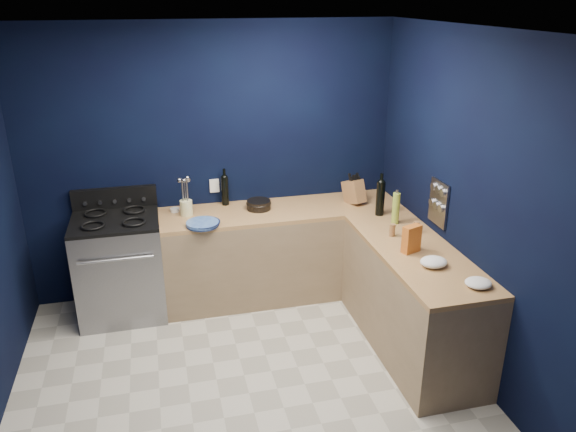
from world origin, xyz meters
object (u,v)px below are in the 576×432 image
object	(u,v)px
plate_stack	(202,224)
utensil_crock	(186,208)
gas_range	(121,268)
knife_block	(354,192)
crouton_bag	(412,239)

from	to	relation	value
plate_stack	utensil_crock	size ratio (longest dim) A/B	2.03
gas_range	knife_block	distance (m)	2.31
gas_range	utensil_crock	xyz separation A→B (m)	(0.64, 0.07, 0.51)
plate_stack	crouton_bag	xyz separation A→B (m)	(1.55, -0.93, 0.09)
gas_range	knife_block	size ratio (longest dim) A/B	4.11
gas_range	knife_block	world-z (taller)	knife_block
plate_stack	utensil_crock	bearing A→B (deg)	111.86
utensil_crock	knife_block	size ratio (longest dim) A/B	0.63
gas_range	knife_block	xyz separation A→B (m)	(2.25, 0.01, 0.55)
utensil_crock	crouton_bag	size ratio (longest dim) A/B	0.64
plate_stack	utensil_crock	world-z (taller)	utensil_crock
gas_range	crouton_bag	world-z (taller)	crouton_bag
crouton_bag	gas_range	bearing A→B (deg)	133.20
utensil_crock	knife_block	world-z (taller)	knife_block
plate_stack	knife_block	xyz separation A→B (m)	(1.49, 0.23, 0.09)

